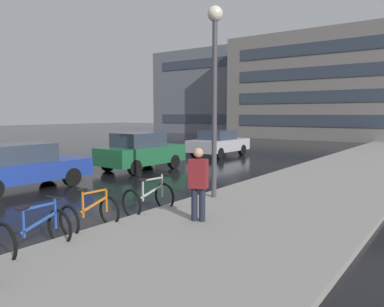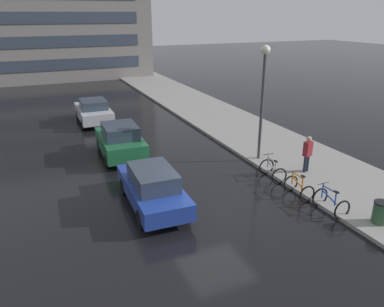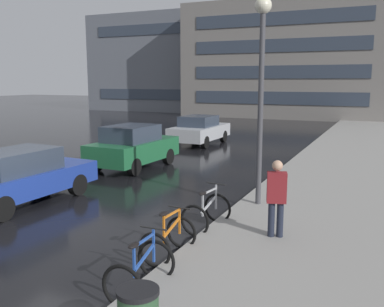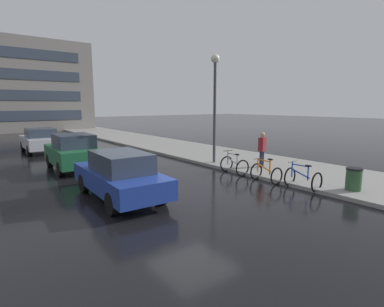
{
  "view_description": "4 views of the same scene",
  "coord_description": "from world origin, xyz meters",
  "px_view_note": "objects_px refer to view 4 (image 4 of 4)",
  "views": [
    {
      "loc": [
        9.79,
        -5.26,
        2.51
      ],
      "look_at": [
        2.32,
        5.04,
        1.16
      ],
      "focal_mm": 35.0,
      "sensor_mm": 36.0,
      "label": 1
    },
    {
      "loc": [
        -5.6,
        -10.54,
        6.73
      ],
      "look_at": [
        0.34,
        2.97,
        1.17
      ],
      "focal_mm": 35.0,
      "sensor_mm": 36.0,
      "label": 2
    },
    {
      "loc": [
        7.12,
        -7.15,
        3.4
      ],
      "look_at": [
        1.68,
        4.73,
        1.15
      ],
      "focal_mm": 40.0,
      "sensor_mm": 36.0,
      "label": 3
    },
    {
      "loc": [
        -5.84,
        -7.57,
        3.0
      ],
      "look_at": [
        1.24,
        1.67,
        1.12
      ],
      "focal_mm": 28.0,
      "sensor_mm": 36.0,
      "label": 4
    }
  ],
  "objects_px": {
    "car_blue": "(120,175)",
    "streetlamp": "(215,91)",
    "trash_bin": "(354,181)",
    "bicycle_nearest": "(303,178)",
    "bicycle_third": "(234,165)",
    "pedestrian": "(262,149)",
    "bicycle_second": "(266,173)",
    "car_green": "(74,152)",
    "car_silver": "(40,140)"
  },
  "relations": [
    {
      "from": "car_green",
      "to": "trash_bin",
      "type": "relative_size",
      "value": 4.4
    },
    {
      "from": "bicycle_second",
      "to": "trash_bin",
      "type": "bearing_deg",
      "value": -69.32
    },
    {
      "from": "bicycle_third",
      "to": "streetlamp",
      "type": "distance_m",
      "value": 3.92
    },
    {
      "from": "car_silver",
      "to": "car_blue",
      "type": "bearing_deg",
      "value": -90.06
    },
    {
      "from": "bicycle_third",
      "to": "streetlamp",
      "type": "xyz_separation_m",
      "value": [
        0.63,
        2.04,
        3.29
      ]
    },
    {
      "from": "bicycle_second",
      "to": "bicycle_nearest",
      "type": "bearing_deg",
      "value": -80.19
    },
    {
      "from": "bicycle_nearest",
      "to": "trash_bin",
      "type": "distance_m",
      "value": 1.62
    },
    {
      "from": "car_blue",
      "to": "bicycle_nearest",
      "type": "bearing_deg",
      "value": -27.86
    },
    {
      "from": "pedestrian",
      "to": "streetlamp",
      "type": "relative_size",
      "value": 0.33
    },
    {
      "from": "pedestrian",
      "to": "streetlamp",
      "type": "height_order",
      "value": "streetlamp"
    },
    {
      "from": "bicycle_third",
      "to": "car_silver",
      "type": "bearing_deg",
      "value": 114.32
    },
    {
      "from": "bicycle_second",
      "to": "trash_bin",
      "type": "relative_size",
      "value": 1.22
    },
    {
      "from": "bicycle_third",
      "to": "bicycle_nearest",
      "type": "bearing_deg",
      "value": -86.34
    },
    {
      "from": "car_green",
      "to": "trash_bin",
      "type": "height_order",
      "value": "car_green"
    },
    {
      "from": "bicycle_second",
      "to": "car_blue",
      "type": "distance_m",
      "value": 5.65
    },
    {
      "from": "streetlamp",
      "to": "trash_bin",
      "type": "bearing_deg",
      "value": -86.6
    },
    {
      "from": "bicycle_second",
      "to": "car_green",
      "type": "relative_size",
      "value": 0.28
    },
    {
      "from": "trash_bin",
      "to": "pedestrian",
      "type": "bearing_deg",
      "value": 82.21
    },
    {
      "from": "trash_bin",
      "to": "streetlamp",
      "type": "bearing_deg",
      "value": 93.4
    },
    {
      "from": "bicycle_third",
      "to": "trash_bin",
      "type": "relative_size",
      "value": 1.34
    },
    {
      "from": "bicycle_third",
      "to": "car_blue",
      "type": "distance_m",
      "value": 5.48
    },
    {
      "from": "car_blue",
      "to": "pedestrian",
      "type": "bearing_deg",
      "value": 0.55
    },
    {
      "from": "bicycle_second",
      "to": "bicycle_third",
      "type": "xyz_separation_m",
      "value": [
        0.04,
        1.79,
        0.01
      ]
    },
    {
      "from": "car_green",
      "to": "trash_bin",
      "type": "xyz_separation_m",
      "value": [
        6.35,
        -9.91,
        -0.38
      ]
    },
    {
      "from": "car_silver",
      "to": "pedestrian",
      "type": "relative_size",
      "value": 2.35
    },
    {
      "from": "car_blue",
      "to": "bicycle_second",
      "type": "bearing_deg",
      "value": -15.93
    },
    {
      "from": "bicycle_second",
      "to": "bicycle_third",
      "type": "distance_m",
      "value": 1.79
    },
    {
      "from": "bicycle_third",
      "to": "pedestrian",
      "type": "relative_size",
      "value": 0.69
    },
    {
      "from": "car_blue",
      "to": "pedestrian",
      "type": "relative_size",
      "value": 2.48
    },
    {
      "from": "streetlamp",
      "to": "bicycle_third",
      "type": "bearing_deg",
      "value": -107.21
    },
    {
      "from": "trash_bin",
      "to": "bicycle_nearest",
      "type": "bearing_deg",
      "value": 120.57
    },
    {
      "from": "car_blue",
      "to": "streetlamp",
      "type": "distance_m",
      "value": 7.13
    },
    {
      "from": "bicycle_third",
      "to": "streetlamp",
      "type": "bearing_deg",
      "value": 72.79
    },
    {
      "from": "bicycle_nearest",
      "to": "streetlamp",
      "type": "height_order",
      "value": "streetlamp"
    },
    {
      "from": "pedestrian",
      "to": "streetlamp",
      "type": "xyz_separation_m",
      "value": [
        -1.01,
        2.22,
        2.68
      ]
    },
    {
      "from": "car_green",
      "to": "pedestrian",
      "type": "height_order",
      "value": "pedestrian"
    },
    {
      "from": "pedestrian",
      "to": "bicycle_nearest",
      "type": "bearing_deg",
      "value": -115.05
    },
    {
      "from": "car_silver",
      "to": "bicycle_second",
      "type": "bearing_deg",
      "value": -68.68
    },
    {
      "from": "bicycle_nearest",
      "to": "bicycle_third",
      "type": "height_order",
      "value": "bicycle_third"
    },
    {
      "from": "streetlamp",
      "to": "bicycle_second",
      "type": "bearing_deg",
      "value": -100.01
    },
    {
      "from": "car_silver",
      "to": "bicycle_nearest",
      "type": "bearing_deg",
      "value": -69.71
    },
    {
      "from": "pedestrian",
      "to": "trash_bin",
      "type": "distance_m",
      "value": 4.53
    },
    {
      "from": "bicycle_second",
      "to": "bicycle_third",
      "type": "relative_size",
      "value": 0.91
    },
    {
      "from": "car_blue",
      "to": "trash_bin",
      "type": "height_order",
      "value": "car_blue"
    },
    {
      "from": "bicycle_third",
      "to": "pedestrian",
      "type": "xyz_separation_m",
      "value": [
        1.64,
        -0.17,
        0.61
      ]
    },
    {
      "from": "bicycle_nearest",
      "to": "pedestrian",
      "type": "relative_size",
      "value": 0.64
    },
    {
      "from": "car_blue",
      "to": "bicycle_third",
      "type": "bearing_deg",
      "value": 2.53
    },
    {
      "from": "streetlamp",
      "to": "trash_bin",
      "type": "relative_size",
      "value": 5.97
    },
    {
      "from": "streetlamp",
      "to": "car_blue",
      "type": "bearing_deg",
      "value": -159.44
    },
    {
      "from": "car_green",
      "to": "car_silver",
      "type": "height_order",
      "value": "car_green"
    }
  ]
}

